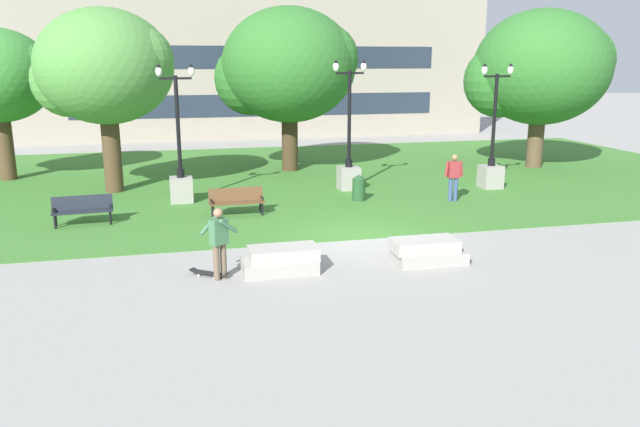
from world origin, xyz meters
name	(u,v)px	position (x,y,z in m)	size (l,w,h in m)	color
ground_plane	(360,240)	(0.00, 0.00, 0.00)	(140.00, 140.00, 0.00)	gray
grass_lawn	(293,178)	(0.00, 10.00, 0.01)	(40.00, 20.00, 0.02)	#3D752D
concrete_block_center	(281,260)	(-2.68, -2.26, 0.31)	(1.82, 0.90, 0.64)	#9E9991
concrete_block_left	(427,251)	(1.03, -2.42, 0.31)	(1.87, 0.90, 0.64)	#9E9991
person_skateboarder	(219,239)	(-4.16, -2.39, 0.97)	(0.92, 0.51, 1.71)	brown
skateboard	(209,273)	(-4.41, -2.14, 0.09)	(0.94, 0.77, 0.14)	black
park_bench_near_left	(82,208)	(-7.90, 3.59, 0.54)	(1.84, 0.67, 0.90)	#1E232D
park_bench_near_right	(237,200)	(-3.11, 3.70, 0.54)	(1.82, 0.61, 0.90)	brown
lamp_post_center	(349,164)	(1.67, 6.95, 1.04)	(1.32, 0.80, 5.01)	gray
lamp_post_left	(491,163)	(7.29, 5.90, 1.02)	(1.32, 0.80, 4.89)	gray
lamp_post_right	(181,175)	(-4.84, 6.19, 1.01)	(1.32, 0.80, 4.88)	gray
tree_far_left	(287,67)	(0.17, 11.87, 4.72)	(6.32, 6.02, 7.34)	#42301E
tree_near_right	(103,69)	(-7.41, 8.72, 4.70)	(5.30, 5.05, 6.91)	#4C3823
tree_far_right	(540,69)	(11.76, 10.07, 4.61)	(6.54, 6.23, 7.32)	brown
trash_bin	(359,187)	(1.47, 4.91, 0.50)	(0.49, 0.49, 0.96)	#234C28
person_bystander_near_lawn	(454,175)	(4.77, 4.01, 0.98)	(0.68, 0.27, 1.71)	#384C7A
building_facade_distant	(258,64)	(0.66, 24.50, 4.77)	(31.21, 1.03, 9.55)	gray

